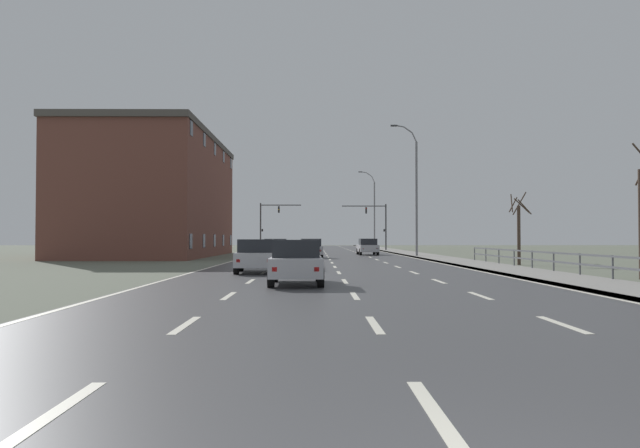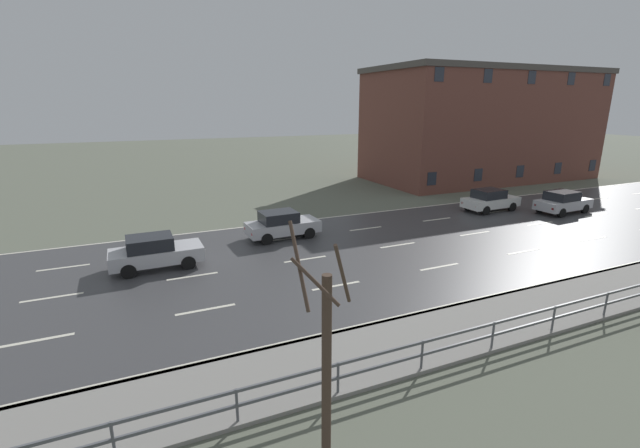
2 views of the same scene
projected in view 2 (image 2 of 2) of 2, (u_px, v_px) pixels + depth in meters
The scene contains 8 objects.
ground_plane at pixel (622, 212), 30.57m from camera, with size 160.00×160.00×0.12m.
guardrail at pixel (338, 373), 11.07m from camera, with size 0.07×31.90×1.00m.
car_distant at pixel (563, 202), 29.92m from camera, with size 2.02×4.19×1.57m.
car_far_right at pixel (155, 252), 19.81m from camera, with size 1.90×4.13×1.57m.
car_near_left at pixel (282, 224), 24.32m from camera, with size 1.97×4.17×1.57m.
car_far_left at pixel (490, 200), 30.53m from camera, with size 1.95×4.16×1.57m.
brick_building at pixel (482, 125), 43.17m from camera, with size 10.90×22.88×10.75m.
bare_tree_near at pixel (326, 365), 8.45m from camera, with size 1.27×1.20×5.31m.
Camera 2 is at (18.46, 16.28, 7.41)m, focal length 24.03 mm.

